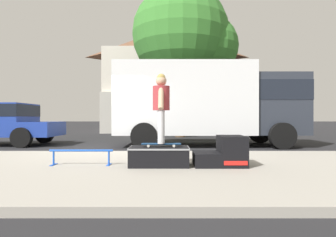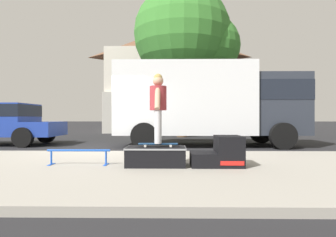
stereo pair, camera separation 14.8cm
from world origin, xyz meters
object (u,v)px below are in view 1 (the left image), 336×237
at_px(skate_box, 158,156).
at_px(kicker_ramp, 222,153).
at_px(skater_kid, 160,102).
at_px(street_tree_main, 185,37).
at_px(box_truck, 208,101).
at_px(grind_rail, 80,154).
at_px(skateboard, 160,144).

relative_size(skate_box, kicker_ramp, 1.17).
bearing_deg(skater_kid, skate_box, -133.71).
height_order(skater_kid, street_tree_main, street_tree_main).
relative_size(box_truck, street_tree_main, 0.83).
relative_size(kicker_ramp, grind_rail, 0.79).
bearing_deg(skate_box, box_truck, 71.41).
height_order(skateboard, box_truck, box_truck).
xyz_separation_m(grind_rail, box_truck, (3.29, 5.06, 1.35)).
distance_m(skate_box, street_tree_main, 11.26).
xyz_separation_m(skate_box, skateboard, (0.04, 0.04, 0.23)).
distance_m(skater_kid, box_truck, 5.38).
bearing_deg(skate_box, kicker_ramp, -0.02).
distance_m(grind_rail, skater_kid, 1.90).
distance_m(kicker_ramp, skateboard, 1.25).
distance_m(grind_rail, box_truck, 6.19).
relative_size(skate_box, box_truck, 0.17).
height_order(kicker_ramp, grind_rail, kicker_ramp).
bearing_deg(street_tree_main, skateboard, -96.53).
distance_m(skate_box, grind_rail, 1.56).
xyz_separation_m(skate_box, skater_kid, (0.04, 0.04, 1.05)).
xyz_separation_m(kicker_ramp, skater_kid, (-1.23, 0.04, 1.01)).
xyz_separation_m(skateboard, street_tree_main, (1.13, 9.89, 4.95)).
height_order(box_truck, street_tree_main, street_tree_main).
bearing_deg(skateboard, skater_kid, 146.31).
bearing_deg(skate_box, skater_kid, 46.29).
bearing_deg(grind_rail, skater_kid, -1.35).
xyz_separation_m(skateboard, skater_kid, (-0.00, 0.00, 0.83)).
relative_size(skate_box, skater_kid, 0.84).
height_order(grind_rail, skateboard, skateboard).
bearing_deg(skateboard, grind_rail, 178.65).
bearing_deg(skate_box, street_tree_main, 83.27).
distance_m(kicker_ramp, box_truck, 5.33).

